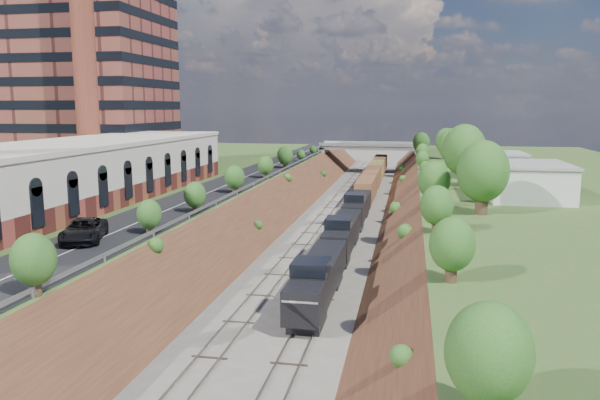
{
  "coord_description": "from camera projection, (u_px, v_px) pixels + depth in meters",
  "views": [
    {
      "loc": [
        9.7,
        -21.47,
        15.91
      ],
      "look_at": [
        -1.86,
        39.56,
        6.0
      ],
      "focal_mm": 35.0,
      "sensor_mm": 36.0,
      "label": 1
    }
  ],
  "objects": [
    {
      "name": "tree_right_large",
      "position": [
        483.0,
        172.0,
        59.33
      ],
      "size": [
        5.25,
        5.25,
        7.61
      ],
      "color": "#473323",
      "rests_on": "platform_right"
    },
    {
      "name": "embankment_left",
      "position": [
        265.0,
        217.0,
        85.36
      ],
      "size": [
        10.0,
        180.0,
        10.0
      ],
      "primitive_type": "cube",
      "rotation": [
        0.0,
        0.79,
        0.0
      ],
      "color": "brown",
      "rests_on": "ground"
    },
    {
      "name": "suv",
      "position": [
        84.0,
        230.0,
        47.55
      ],
      "size": [
        4.99,
        7.11,
        1.8
      ],
      "primitive_type": "imported",
      "rotation": [
        0.0,
        0.0,
        0.34
      ],
      "color": "black",
      "rests_on": "road"
    },
    {
      "name": "platform_left",
      "position": [
        124.0,
        196.0,
        89.01
      ],
      "size": [
        44.0,
        180.0,
        5.0
      ],
      "primitive_type": "cube",
      "color": "#376027",
      "rests_on": "ground"
    },
    {
      "name": "platform_right",
      "position": [
        589.0,
        210.0,
        76.88
      ],
      "size": [
        44.0,
        180.0,
        5.0
      ],
      "primitive_type": "cube",
      "color": "#376027",
      "rests_on": "ground"
    },
    {
      "name": "road",
      "position": [
        234.0,
        182.0,
        85.39
      ],
      "size": [
        8.0,
        180.0,
        0.1
      ],
      "primitive_type": "cube",
      "color": "black",
      "rests_on": "platform_left"
    },
    {
      "name": "white_building_far",
      "position": [
        496.0,
        166.0,
        91.62
      ],
      "size": [
        8.0,
        10.0,
        3.6
      ],
      "primitive_type": "cube",
      "color": "silver",
      "rests_on": "platform_right"
    },
    {
      "name": "overpass",
      "position": [
        370.0,
        152.0,
        142.72
      ],
      "size": [
        24.5,
        8.3,
        7.4
      ],
      "color": "gray",
      "rests_on": "ground"
    },
    {
      "name": "commercial_building",
      "position": [
        70.0,
        173.0,
        65.8
      ],
      "size": [
        14.3,
        62.3,
        7.0
      ],
      "color": "maroon",
      "rests_on": "platform_left"
    },
    {
      "name": "guardrail",
      "position": [
        261.0,
        179.0,
        84.37
      ],
      "size": [
        0.1,
        171.0,
        0.7
      ],
      "color": "#99999E",
      "rests_on": "platform_left"
    },
    {
      "name": "highrise_tower",
      "position": [
        89.0,
        5.0,
        97.89
      ],
      "size": [
        22.0,
        22.0,
        53.9
      ],
      "color": "brown",
      "rests_on": "platform_left"
    },
    {
      "name": "white_building_near",
      "position": [
        526.0,
        182.0,
        70.15
      ],
      "size": [
        9.0,
        12.0,
        4.0
      ],
      "primitive_type": "cube",
      "color": "silver",
      "rests_on": "platform_right"
    },
    {
      "name": "tree_left_crest",
      "position": [
        128.0,
        222.0,
        45.59
      ],
      "size": [
        2.45,
        2.45,
        3.55
      ],
      "color": "#473323",
      "rests_on": "platform_left"
    },
    {
      "name": "rail_left_track",
      "position": [
        321.0,
        218.0,
        83.8
      ],
      "size": [
        1.58,
        180.0,
        0.18
      ],
      "primitive_type": "cube",
      "color": "gray",
      "rests_on": "ground"
    },
    {
      "name": "smokestack",
      "position": [
        83.0,
        42.0,
        82.13
      ],
      "size": [
        3.2,
        3.2,
        40.0
      ],
      "primitive_type": "cylinder",
      "color": "maroon",
      "rests_on": "platform_left"
    },
    {
      "name": "freight_train",
      "position": [
        365.0,
        190.0,
        95.67
      ],
      "size": [
        2.74,
        111.0,
        4.55
      ],
      "color": "black",
      "rests_on": "ground"
    },
    {
      "name": "rail_right_track",
      "position": [
        358.0,
        220.0,
        82.85
      ],
      "size": [
        1.58,
        180.0,
        0.18
      ],
      "primitive_type": "cube",
      "color": "gray",
      "rests_on": "ground"
    },
    {
      "name": "embankment_right",
      "position": [
        418.0,
        223.0,
        81.32
      ],
      "size": [
        10.0,
        180.0,
        10.0
      ],
      "primitive_type": "cube",
      "rotation": [
        0.0,
        0.79,
        0.0
      ],
      "color": "brown",
      "rests_on": "ground"
    }
  ]
}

